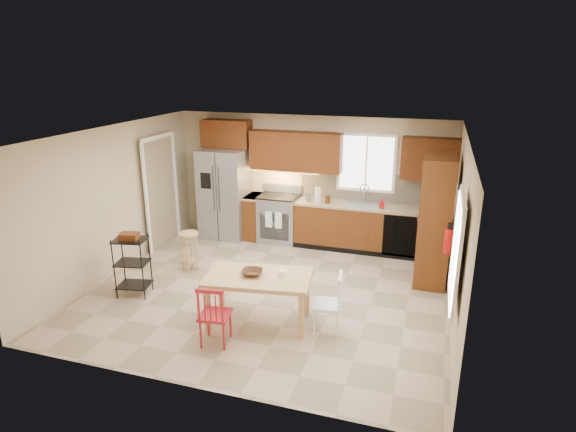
# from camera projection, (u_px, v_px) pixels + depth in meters

# --- Properties ---
(floor) EXTENTS (5.50, 5.50, 0.00)m
(floor) POSITION_uv_depth(u_px,v_px,m) (269.00, 291.00, 7.67)
(floor) COLOR tan
(floor) RESTS_ON ground
(ceiling) EXTENTS (5.50, 5.00, 0.02)m
(ceiling) POSITION_uv_depth(u_px,v_px,m) (267.00, 134.00, 6.90)
(ceiling) COLOR silver
(ceiling) RESTS_ON ground
(wall_back) EXTENTS (5.50, 0.02, 2.50)m
(wall_back) POSITION_uv_depth(u_px,v_px,m) (310.00, 179.00, 9.55)
(wall_back) COLOR #CCB793
(wall_back) RESTS_ON ground
(wall_front) EXTENTS (5.50, 0.02, 2.50)m
(wall_front) POSITION_uv_depth(u_px,v_px,m) (187.00, 287.00, 5.02)
(wall_front) COLOR #CCB793
(wall_front) RESTS_ON ground
(wall_left) EXTENTS (0.02, 5.00, 2.50)m
(wall_left) POSITION_uv_depth(u_px,v_px,m) (114.00, 201.00, 8.07)
(wall_left) COLOR #CCB793
(wall_left) RESTS_ON ground
(wall_right) EXTENTS (0.02, 5.00, 2.50)m
(wall_right) POSITION_uv_depth(u_px,v_px,m) (459.00, 235.00, 6.51)
(wall_right) COLOR #CCB793
(wall_right) RESTS_ON ground
(refrigerator) EXTENTS (0.92, 0.75, 1.82)m
(refrigerator) POSITION_uv_depth(u_px,v_px,m) (225.00, 194.00, 9.80)
(refrigerator) COLOR gray
(refrigerator) RESTS_ON floor
(range_stove) EXTENTS (0.76, 0.63, 0.92)m
(range_stove) POSITION_uv_depth(u_px,v_px,m) (279.00, 219.00, 9.67)
(range_stove) COLOR gray
(range_stove) RESTS_ON floor
(base_cabinet_narrow) EXTENTS (0.30, 0.60, 0.90)m
(base_cabinet_narrow) POSITION_uv_depth(u_px,v_px,m) (254.00, 217.00, 9.84)
(base_cabinet_narrow) COLOR #592F10
(base_cabinet_narrow) RESTS_ON floor
(base_cabinet_run) EXTENTS (2.92, 0.60, 0.90)m
(base_cabinet_run) POSITION_uv_depth(u_px,v_px,m) (371.00, 228.00, 9.16)
(base_cabinet_run) COLOR #592F10
(base_cabinet_run) RESTS_ON floor
(dishwasher) EXTENTS (0.60, 0.02, 0.78)m
(dishwasher) POSITION_uv_depth(u_px,v_px,m) (399.00, 236.00, 8.74)
(dishwasher) COLOR black
(dishwasher) RESTS_ON floor
(backsplash) EXTENTS (2.92, 0.03, 0.55)m
(backsplash) POSITION_uv_depth(u_px,v_px,m) (375.00, 188.00, 9.20)
(backsplash) COLOR #C3B593
(backsplash) RESTS_ON wall_back
(upper_over_fridge) EXTENTS (1.00, 0.35, 0.55)m
(upper_over_fridge) POSITION_uv_depth(u_px,v_px,m) (226.00, 134.00, 9.61)
(upper_over_fridge) COLOR #5E280F
(upper_over_fridge) RESTS_ON wall_back
(upper_left_block) EXTENTS (1.80, 0.35, 0.75)m
(upper_left_block) POSITION_uv_depth(u_px,v_px,m) (296.00, 151.00, 9.29)
(upper_left_block) COLOR #5E280F
(upper_left_block) RESTS_ON wall_back
(upper_right_block) EXTENTS (1.00, 0.35, 0.75)m
(upper_right_block) POSITION_uv_depth(u_px,v_px,m) (430.00, 159.00, 8.58)
(upper_right_block) COLOR #5E280F
(upper_right_block) RESTS_ON wall_back
(window_back) EXTENTS (1.12, 0.04, 1.12)m
(window_back) POSITION_uv_depth(u_px,v_px,m) (366.00, 163.00, 9.10)
(window_back) COLOR white
(window_back) RESTS_ON wall_back
(sink) EXTENTS (0.62, 0.46, 0.16)m
(sink) POSITION_uv_depth(u_px,v_px,m) (362.00, 207.00, 9.09)
(sink) COLOR gray
(sink) RESTS_ON base_cabinet_run
(undercab_glow) EXTENTS (1.60, 0.30, 0.01)m
(undercab_glow) POSITION_uv_depth(u_px,v_px,m) (281.00, 170.00, 9.47)
(undercab_glow) COLOR #FFBF66
(undercab_glow) RESTS_ON wall_back
(soap_bottle) EXTENTS (0.09, 0.09, 0.19)m
(soap_bottle) POSITION_uv_depth(u_px,v_px,m) (382.00, 203.00, 8.85)
(soap_bottle) COLOR #B60C0C
(soap_bottle) RESTS_ON base_cabinet_run
(paper_towel) EXTENTS (0.12, 0.12, 0.28)m
(paper_towel) POSITION_uv_depth(u_px,v_px,m) (318.00, 195.00, 9.23)
(paper_towel) COLOR white
(paper_towel) RESTS_ON base_cabinet_run
(canister_steel) EXTENTS (0.11, 0.11, 0.18)m
(canister_steel) POSITION_uv_depth(u_px,v_px,m) (308.00, 196.00, 9.30)
(canister_steel) COLOR gray
(canister_steel) RESTS_ON base_cabinet_run
(canister_wood) EXTENTS (0.10, 0.10, 0.14)m
(canister_wood) POSITION_uv_depth(u_px,v_px,m) (328.00, 200.00, 9.17)
(canister_wood) COLOR #492613
(canister_wood) RESTS_ON base_cabinet_run
(pantry) EXTENTS (0.50, 0.95, 2.10)m
(pantry) POSITION_uv_depth(u_px,v_px,m) (435.00, 220.00, 7.75)
(pantry) COLOR #592F10
(pantry) RESTS_ON floor
(fire_extinguisher) EXTENTS (0.12, 0.12, 0.36)m
(fire_extinguisher) POSITION_uv_depth(u_px,v_px,m) (449.00, 241.00, 6.72)
(fire_extinguisher) COLOR #B60C0C
(fire_extinguisher) RESTS_ON wall_right
(window_right) EXTENTS (0.04, 1.02, 1.32)m
(window_right) POSITION_uv_depth(u_px,v_px,m) (457.00, 252.00, 5.42)
(window_right) COLOR white
(window_right) RESTS_ON wall_right
(doorway) EXTENTS (0.04, 0.95, 2.10)m
(doorway) POSITION_uv_depth(u_px,v_px,m) (161.00, 193.00, 9.29)
(doorway) COLOR #8C7A59
(doorway) RESTS_ON wall_left
(dining_table) EXTENTS (1.53, 1.00, 0.70)m
(dining_table) POSITION_uv_depth(u_px,v_px,m) (259.00, 300.00, 6.66)
(dining_table) COLOR tan
(dining_table) RESTS_ON floor
(chair_red) EXTENTS (0.45, 0.45, 0.84)m
(chair_red) POSITION_uv_depth(u_px,v_px,m) (215.00, 314.00, 6.14)
(chair_red) COLOR #AA1A21
(chair_red) RESTS_ON floor
(chair_white) EXTENTS (0.45, 0.45, 0.84)m
(chair_white) POSITION_uv_depth(u_px,v_px,m) (327.00, 303.00, 6.41)
(chair_white) COLOR white
(chair_white) RESTS_ON floor
(table_bowl) EXTENTS (0.33, 0.33, 0.07)m
(table_bowl) POSITION_uv_depth(u_px,v_px,m) (252.00, 275.00, 6.57)
(table_bowl) COLOR #492613
(table_bowl) RESTS_ON dining_table
(table_jar) EXTENTS (0.11, 0.11, 0.11)m
(table_jar) POSITION_uv_depth(u_px,v_px,m) (282.00, 275.00, 6.53)
(table_jar) COLOR white
(table_jar) RESTS_ON dining_table
(bar_stool) EXTENTS (0.40, 0.40, 0.69)m
(bar_stool) POSITION_uv_depth(u_px,v_px,m) (190.00, 252.00, 8.32)
(bar_stool) COLOR tan
(bar_stool) RESTS_ON floor
(utility_cart) EXTENTS (0.55, 0.47, 0.96)m
(utility_cart) POSITION_uv_depth(u_px,v_px,m) (133.00, 266.00, 7.42)
(utility_cart) COLOR black
(utility_cart) RESTS_ON floor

